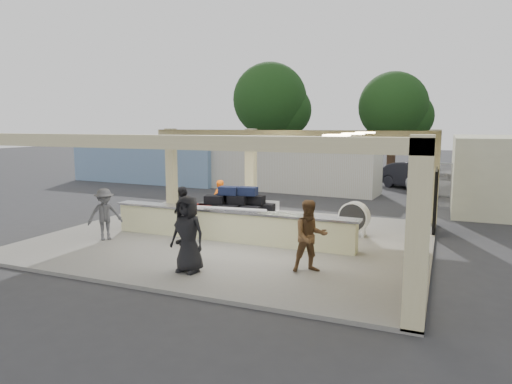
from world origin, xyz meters
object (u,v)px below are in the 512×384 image
at_px(car_dark, 417,176).
at_px(container_white, 279,169).
at_px(container_blue, 149,161).
at_px(drum_fan, 354,217).
at_px(passenger_c, 105,214).
at_px(passenger_a, 310,236).
at_px(car_white_a, 456,185).
at_px(passenger_d, 188,234).
at_px(luggage_cart, 234,208).
at_px(baggage_counter, 229,225).
at_px(baggage_handler, 219,201).
at_px(passenger_b, 183,215).

xyz_separation_m(car_dark, container_white, (-7.32, -3.34, 0.43)).
bearing_deg(container_blue, car_dark, 12.78).
bearing_deg(drum_fan, passenger_c, -142.71).
distance_m(passenger_a, car_white_a, 15.29).
bearing_deg(passenger_a, container_white, 80.32).
xyz_separation_m(drum_fan, car_white_a, (3.24, 10.65, -0.04)).
distance_m(drum_fan, car_white_a, 11.13).
height_order(passenger_c, passenger_d, passenger_d).
xyz_separation_m(luggage_cart, drum_fan, (3.81, 1.19, -0.24)).
distance_m(luggage_cart, passenger_d, 4.25).
relative_size(baggage_counter, luggage_cart, 2.90).
bearing_deg(passenger_a, car_white_a, 44.20).
distance_m(drum_fan, container_white, 11.42).
bearing_deg(drum_fan, baggage_counter, -137.54).
bearing_deg(container_blue, container_white, 0.58).
height_order(baggage_handler, container_blue, container_blue).
bearing_deg(passenger_b, baggage_handler, 127.92).
distance_m(luggage_cart, car_dark, 15.03).
bearing_deg(container_white, car_dark, 29.26).
xyz_separation_m(drum_fan, baggage_handler, (-5.01, 0.06, 0.20)).
xyz_separation_m(passenger_d, car_white_a, (6.32, 16.02, -0.39)).
bearing_deg(passenger_a, passenger_c, 142.73).
distance_m(drum_fan, passenger_d, 6.20).
bearing_deg(baggage_handler, passenger_d, 32.86).
bearing_deg(passenger_b, container_blue, 159.84).
distance_m(passenger_d, car_dark, 18.84).
xyz_separation_m(passenger_a, container_white, (-5.80, 13.85, 0.22)).
relative_size(passenger_d, container_white, 0.17).
bearing_deg(car_dark, baggage_counter, -163.34).
distance_m(passenger_c, container_white, 13.31).
height_order(baggage_counter, luggage_cart, luggage_cart).
relative_size(baggage_counter, container_blue, 0.79).
distance_m(drum_fan, container_blue, 18.16).
relative_size(drum_fan, container_white, 0.10).
height_order(car_white_a, car_dark, car_dark).
bearing_deg(baggage_handler, passenger_a, 61.03).
distance_m(baggage_handler, container_blue, 14.18).
bearing_deg(passenger_c, passenger_d, -73.93).
height_order(baggage_counter, car_dark, car_dark).
bearing_deg(car_dark, baggage_handler, -171.78).
distance_m(passenger_b, container_white, 12.85).
height_order(passenger_d, car_white_a, passenger_d).
bearing_deg(drum_fan, container_white, 132.70).
bearing_deg(baggage_counter, drum_fan, 32.08).
xyz_separation_m(baggage_handler, passenger_c, (-2.15, -3.69, 0.02)).
height_order(drum_fan, car_white_a, car_white_a).
xyz_separation_m(luggage_cart, container_blue, (-11.41, 11.07, 0.41)).
xyz_separation_m(baggage_handler, passenger_d, (1.93, -5.43, 0.15)).
distance_m(baggage_counter, passenger_a, 3.81).
xyz_separation_m(drum_fan, car_dark, (1.22, 12.97, 0.09)).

